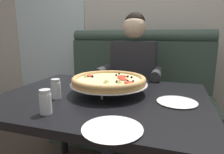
# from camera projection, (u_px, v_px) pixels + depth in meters

# --- Properties ---
(back_wall_with_window) EXTENTS (6.00, 0.12, 2.80)m
(back_wall_with_window) POSITION_uv_depth(u_px,v_px,m) (145.00, 8.00, 2.43)
(back_wall_with_window) COLOR beige
(back_wall_with_window) RESTS_ON ground_plane
(window_panel) EXTENTS (1.10, 0.02, 2.80)m
(window_panel) POSITION_uv_depth(u_px,v_px,m) (48.00, 11.00, 2.76)
(window_panel) COLOR white
(window_panel) RESTS_ON ground_plane
(booth_bench) EXTENTS (1.58, 0.78, 1.13)m
(booth_bench) POSITION_uv_depth(u_px,v_px,m) (133.00, 100.00, 2.11)
(booth_bench) COLOR #384C42
(booth_bench) RESTS_ON ground_plane
(dining_table) EXTENTS (1.20, 0.93, 0.73)m
(dining_table) POSITION_uv_depth(u_px,v_px,m) (102.00, 109.00, 1.18)
(dining_table) COLOR black
(dining_table) RESTS_ON ground_plane
(diner_main) EXTENTS (0.54, 0.64, 1.27)m
(diner_main) POSITION_uv_depth(u_px,v_px,m) (132.00, 76.00, 1.78)
(diner_main) COLOR #2D3342
(diner_main) RESTS_ON ground_plane
(pizza) EXTENTS (0.47, 0.47, 0.11)m
(pizza) POSITION_uv_depth(u_px,v_px,m) (109.00, 81.00, 1.19)
(pizza) COLOR silver
(pizza) RESTS_ON dining_table
(shaker_pepper_flakes) EXTENTS (0.05, 0.05, 0.11)m
(shaker_pepper_flakes) POSITION_uv_depth(u_px,v_px,m) (56.00, 90.00, 1.11)
(shaker_pepper_flakes) COLOR white
(shaker_pepper_flakes) RESTS_ON dining_table
(shaker_parmesan) EXTENTS (0.05, 0.05, 0.11)m
(shaker_parmesan) POSITION_uv_depth(u_px,v_px,m) (46.00, 104.00, 0.89)
(shaker_parmesan) COLOR white
(shaker_parmesan) RESTS_ON dining_table
(plate_near_left) EXTENTS (0.21, 0.21, 0.02)m
(plate_near_left) POSITION_uv_depth(u_px,v_px,m) (177.00, 101.00, 1.04)
(plate_near_left) COLOR white
(plate_near_left) RESTS_ON dining_table
(plate_near_right) EXTENTS (0.24, 0.24, 0.02)m
(plate_near_right) POSITION_uv_depth(u_px,v_px,m) (112.00, 127.00, 0.74)
(plate_near_right) COLOR white
(plate_near_right) RESTS_ON dining_table
(patio_chair) EXTENTS (0.43, 0.43, 0.86)m
(patio_chair) POSITION_uv_depth(u_px,v_px,m) (80.00, 66.00, 3.59)
(patio_chair) COLOR black
(patio_chair) RESTS_ON ground_plane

